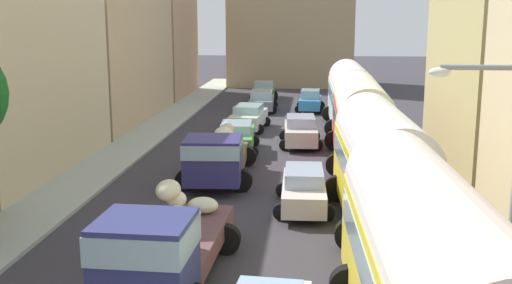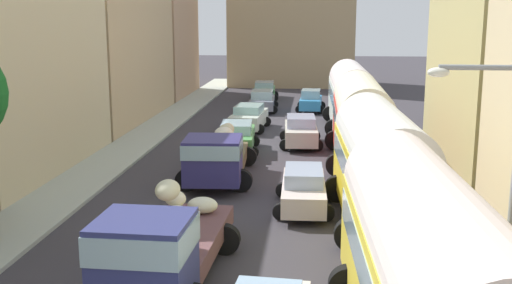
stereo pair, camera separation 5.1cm
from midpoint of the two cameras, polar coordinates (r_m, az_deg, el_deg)
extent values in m
plane|color=#37343A|center=(32.63, 1.13, -0.67)|extent=(154.00, 154.00, 0.00)
cube|color=#A6ADA0|center=(33.92, -11.18, -0.29)|extent=(2.50, 70.00, 0.14)
cube|color=#A19196|center=(32.88, 13.83, -0.78)|extent=(2.50, 70.00, 0.14)
cube|color=beige|center=(29.25, -21.76, 7.57)|extent=(4.78, 12.05, 10.57)
cube|color=tan|center=(41.96, -12.63, 7.65)|extent=(4.09, 14.88, 8.50)
cube|color=tan|center=(54.65, -9.09, 9.49)|extent=(5.44, 10.09, 10.15)
cube|color=tan|center=(30.77, 22.27, 9.60)|extent=(5.25, 11.30, 12.61)
cube|color=tan|center=(63.28, 3.36, 11.26)|extent=(12.15, 7.82, 13.20)
cylinder|color=silver|center=(12.21, 15.71, -8.34)|extent=(2.77, 9.24, 2.40)
cube|color=#99B7C6|center=(12.44, 15.54, -11.18)|extent=(2.85, 8.69, 0.75)
cube|color=yellow|center=(21.08, 11.30, -3.12)|extent=(2.79, 8.15, 2.29)
cylinder|color=silver|center=(20.83, 11.43, -0.07)|extent=(2.73, 7.99, 2.39)
cube|color=#99B7C6|center=(20.96, 11.36, -1.78)|extent=(2.81, 7.51, 0.73)
cylinder|color=black|center=(23.64, 7.55, -4.26)|extent=(1.00, 0.35, 1.00)
cylinder|color=black|center=(23.94, 13.09, -4.27)|extent=(1.00, 0.35, 1.00)
cylinder|color=black|center=(18.91, 8.74, -8.38)|extent=(1.00, 0.35, 1.00)
cylinder|color=black|center=(19.28, 15.67, -8.29)|extent=(1.00, 0.35, 1.00)
cube|color=red|center=(29.84, 9.61, 1.29)|extent=(2.47, 8.82, 2.35)
cylinder|color=silver|center=(29.66, 9.69, 3.52)|extent=(2.42, 8.64, 2.37)
cube|color=#99B7C6|center=(29.76, 9.65, 2.27)|extent=(2.52, 8.12, 0.75)
cylinder|color=black|center=(32.68, 7.24, 0.16)|extent=(1.00, 0.35, 1.00)
cylinder|color=black|center=(32.83, 11.25, 0.08)|extent=(1.00, 0.35, 1.00)
cylinder|color=black|center=(27.35, 7.49, -2.09)|extent=(1.00, 0.35, 1.00)
cylinder|color=black|center=(27.52, 12.28, -2.17)|extent=(1.00, 0.35, 1.00)
cube|color=silver|center=(38.72, 8.69, 3.65)|extent=(2.52, 8.62, 2.34)
cylinder|color=silver|center=(38.57, 8.75, 5.37)|extent=(2.47, 8.45, 2.35)
cube|color=#99B7C6|center=(38.65, 8.72, 4.41)|extent=(2.56, 7.93, 0.75)
cylinder|color=black|center=(41.45, 6.82, 2.58)|extent=(1.00, 0.35, 1.00)
cylinder|color=black|center=(41.60, 9.96, 2.52)|extent=(1.00, 0.35, 1.00)
cylinder|color=black|center=(36.21, 7.13, 1.27)|extent=(1.00, 0.35, 1.00)
cylinder|color=black|center=(36.38, 10.71, 1.21)|extent=(1.00, 0.35, 1.00)
cube|color=navy|center=(14.37, -10.10, -10.81)|extent=(2.14, 2.06, 2.06)
cube|color=#99B7C6|center=(14.16, -10.18, -8.65)|extent=(2.18, 2.14, 0.66)
cube|color=brown|center=(17.75, -6.65, -8.89)|extent=(2.23, 5.02, 0.55)
ellipsoid|color=beige|center=(15.91, -6.38, -9.29)|extent=(0.76, 0.90, 0.52)
ellipsoid|color=silver|center=(18.31, -7.13, -6.53)|extent=(0.96, 0.86, 0.49)
ellipsoid|color=beige|center=(19.01, -4.85, -5.79)|extent=(0.93, 0.72, 0.49)
ellipsoid|color=silver|center=(16.11, -6.77, -7.83)|extent=(0.88, 0.95, 0.48)
ellipsoid|color=beige|center=(18.70, -7.34, -5.15)|extent=(0.95, 1.00, 0.46)
ellipsoid|color=silver|center=(15.79, -7.17, -7.80)|extent=(1.06, 1.17, 0.58)
ellipsoid|color=beige|center=(17.55, -8.02, -4.39)|extent=(0.76, 0.95, 0.59)
cylinder|color=black|center=(18.48, -2.79, -8.89)|extent=(0.90, 0.32, 0.90)
cylinder|color=black|center=(18.94, -9.04, -8.52)|extent=(0.90, 0.32, 0.90)
cube|color=navy|center=(24.48, -3.90, -1.64)|extent=(2.30, 2.30, 1.76)
cube|color=#99B7C6|center=(24.37, -3.91, -0.51)|extent=(2.35, 2.39, 0.56)
cube|color=brown|center=(28.09, -3.10, -1.17)|extent=(2.46, 5.10, 0.55)
ellipsoid|color=beige|center=(28.91, -2.60, 0.21)|extent=(1.04, 0.87, 0.45)
ellipsoid|color=beige|center=(29.18, -2.74, 0.46)|extent=(0.69, 0.85, 0.59)
ellipsoid|color=silver|center=(27.36, -3.31, -0.30)|extent=(1.13, 1.21, 0.59)
ellipsoid|color=beige|center=(28.97, -2.70, 1.12)|extent=(0.94, 0.93, 0.55)
ellipsoid|color=beige|center=(27.78, -2.74, 0.71)|extent=(0.85, 0.71, 0.57)
ellipsoid|color=beige|center=(29.10, -2.55, 1.20)|extent=(0.68, 0.83, 0.56)
ellipsoid|color=silver|center=(26.76, -2.95, 0.86)|extent=(0.86, 1.05, 0.50)
cylinder|color=black|center=(24.76, -1.31, -3.56)|extent=(0.90, 0.31, 0.90)
cylinder|color=black|center=(24.99, -6.33, -3.48)|extent=(0.90, 0.31, 0.90)
cylinder|color=black|center=(28.92, -0.77, -1.34)|extent=(0.90, 0.31, 0.90)
cylinder|color=black|center=(29.12, -5.07, -1.30)|extent=(0.90, 0.31, 0.90)
cube|color=#519C50|center=(31.80, -1.74, 0.25)|extent=(2.02, 4.50, 0.80)
cube|color=#98BDCD|center=(31.68, -1.75, 1.37)|extent=(1.67, 2.38, 0.47)
cylinder|color=black|center=(30.50, -0.27, -0.95)|extent=(0.60, 0.21, 0.60)
cylinder|color=black|center=(30.60, -3.50, -0.93)|extent=(0.60, 0.21, 0.60)
cylinder|color=black|center=(33.17, -0.12, 0.07)|extent=(0.60, 0.21, 0.60)
cylinder|color=black|center=(33.26, -3.09, 0.08)|extent=(0.60, 0.21, 0.60)
cube|color=silver|center=(38.06, -0.60, 2.13)|extent=(2.05, 4.45, 0.81)
cube|color=#95C2C3|center=(37.96, -0.60, 3.07)|extent=(1.69, 2.36, 0.46)
cylinder|color=black|center=(36.68, 0.37, 1.18)|extent=(0.60, 0.21, 0.60)
cylinder|color=black|center=(36.99, -2.29, 1.26)|extent=(0.60, 0.21, 0.60)
cylinder|color=black|center=(39.29, 1.00, 1.87)|extent=(0.60, 0.21, 0.60)
cylinder|color=black|center=(39.59, -1.50, 1.94)|extent=(0.60, 0.21, 0.60)
cube|color=slate|center=(45.58, 0.60, 3.62)|extent=(1.90, 4.34, 0.69)
cube|color=#9DBDC2|center=(45.50, 0.60, 4.40)|extent=(1.61, 2.28, 0.57)
cylinder|color=black|center=(44.29, 1.65, 2.97)|extent=(0.60, 0.21, 0.60)
cylinder|color=black|center=(44.36, -0.59, 2.99)|extent=(0.60, 0.21, 0.60)
cylinder|color=black|center=(46.91, 1.73, 3.45)|extent=(0.60, 0.21, 0.60)
cylinder|color=black|center=(46.98, -0.38, 3.47)|extent=(0.60, 0.21, 0.60)
cube|color=#4F955B|center=(51.69, 0.81, 4.60)|extent=(1.90, 3.78, 0.76)
cube|color=#A0B6BF|center=(51.62, 0.81, 5.28)|extent=(1.60, 2.00, 0.49)
cylinder|color=black|center=(50.58, 1.74, 4.04)|extent=(0.60, 0.21, 0.60)
cylinder|color=black|center=(50.63, -0.20, 4.05)|extent=(0.60, 0.21, 0.60)
cylinder|color=black|center=(52.86, 1.78, 4.37)|extent=(0.60, 0.21, 0.60)
cylinder|color=black|center=(52.90, -0.08, 4.38)|extent=(0.60, 0.21, 0.60)
cube|color=silver|center=(22.61, 4.44, -4.58)|extent=(1.62, 4.37, 0.73)
cube|color=#9EADCC|center=(22.45, 4.47, -3.07)|extent=(1.39, 2.28, 0.50)
cylinder|color=black|center=(24.00, 2.59, -4.43)|extent=(0.60, 0.21, 0.60)
cylinder|color=black|center=(24.01, 6.24, -4.48)|extent=(0.60, 0.21, 0.60)
cylinder|color=black|center=(21.43, 2.39, -6.40)|extent=(0.60, 0.21, 0.60)
cylinder|color=black|center=(21.45, 6.49, -6.45)|extent=(0.60, 0.21, 0.60)
cube|color=beige|center=(33.44, 4.16, 0.79)|extent=(1.89, 4.22, 0.82)
cube|color=#A3ADD1|center=(33.32, 4.18, 1.93)|extent=(1.59, 2.23, 0.53)
cylinder|color=black|center=(34.75, 2.71, 0.58)|extent=(0.60, 0.21, 0.60)
cylinder|color=black|center=(34.80, 5.47, 0.56)|extent=(0.60, 0.21, 0.60)
cylinder|color=black|center=(32.24, 2.73, -0.28)|extent=(0.60, 0.21, 0.60)
cylinder|color=black|center=(32.29, 5.71, -0.31)|extent=(0.60, 0.21, 0.60)
cube|color=#348AC9|center=(45.59, 5.07, 3.60)|extent=(1.64, 3.70, 0.72)
cube|color=#8DB0BB|center=(45.51, 5.09, 4.42)|extent=(1.39, 1.94, 0.59)
cylinder|color=black|center=(46.79, 4.21, 3.41)|extent=(0.60, 0.21, 0.60)
cylinder|color=black|center=(46.73, 6.05, 3.36)|extent=(0.60, 0.21, 0.60)
cylinder|color=black|center=(44.56, 4.03, 3.00)|extent=(0.60, 0.21, 0.60)
cylinder|color=black|center=(44.50, 5.97, 2.95)|extent=(0.60, 0.21, 0.60)
cylinder|color=gray|center=(13.87, 22.54, -5.72)|extent=(0.16, 0.16, 5.99)
cylinder|color=gray|center=(13.12, 20.06, 6.43)|extent=(1.64, 0.11, 0.11)
ellipsoid|color=silver|center=(12.95, 16.49, 6.15)|extent=(0.44, 0.28, 0.20)
camera|label=1|loc=(0.03, -89.94, 0.01)|focal=43.65mm
camera|label=2|loc=(0.03, 90.06, -0.01)|focal=43.65mm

